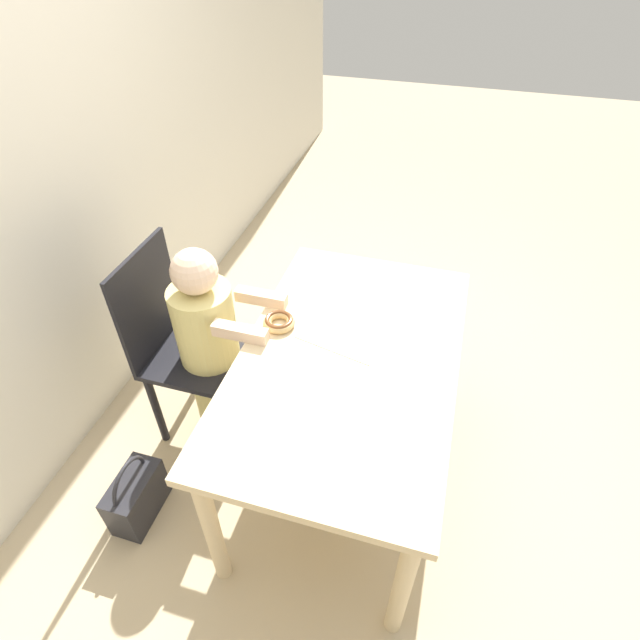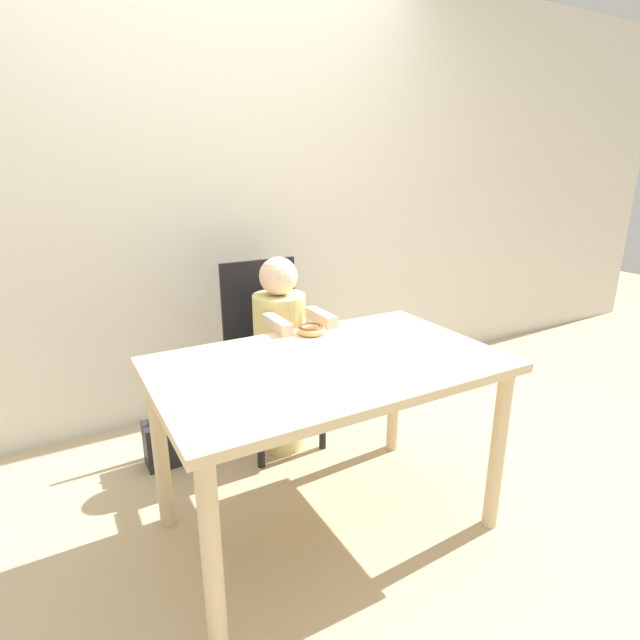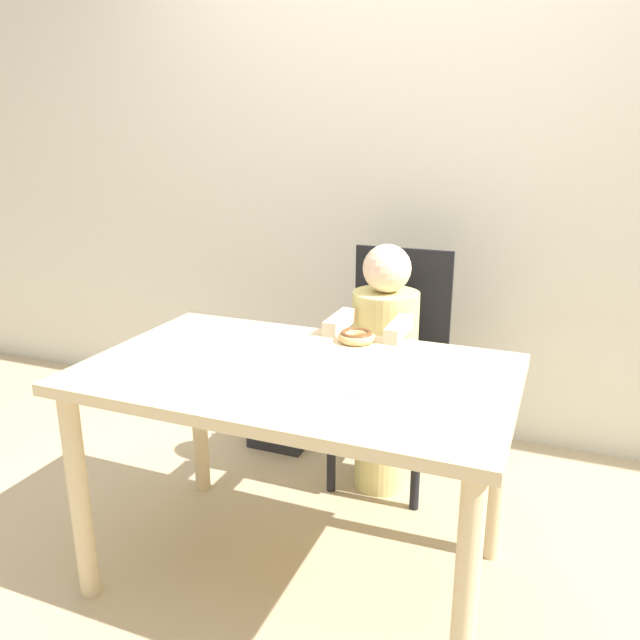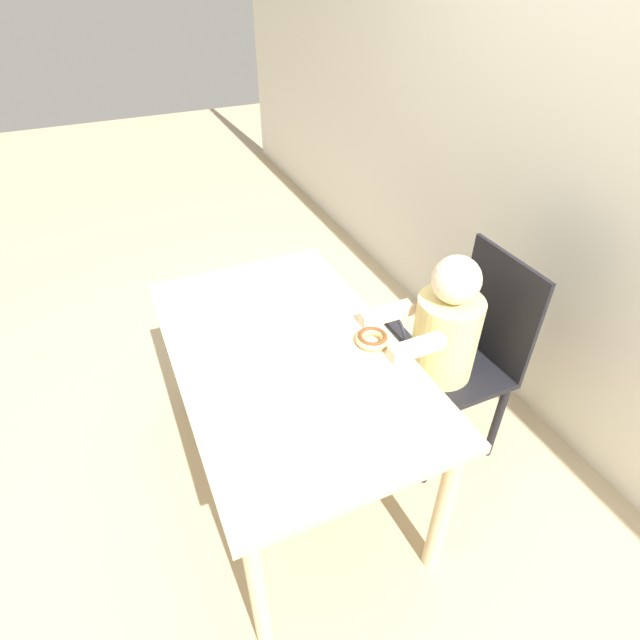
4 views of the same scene
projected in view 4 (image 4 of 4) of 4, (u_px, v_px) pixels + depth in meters
ground_plane at (294, 473)px, 2.22m from camera, size 12.00×12.00×0.00m
wall_back at (596, 154)px, 1.87m from camera, size 8.00×0.05×2.50m
dining_table at (288, 371)px, 1.84m from camera, size 1.27×0.78×0.72m
chair at (464, 358)px, 2.10m from camera, size 0.41×0.42×0.95m
child_figure at (439, 363)px, 2.05m from camera, size 0.27×0.45×1.00m
donut at (372, 338)px, 1.80m from camera, size 0.12×0.12×0.04m
napkin at (313, 375)px, 1.67m from camera, size 0.37×0.37×0.00m
handbag at (393, 347)px, 2.71m from camera, size 0.26×0.14×0.33m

